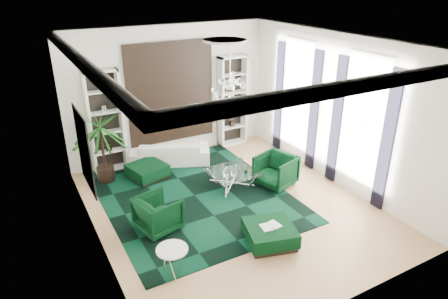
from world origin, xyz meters
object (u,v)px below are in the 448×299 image
sofa (170,152)px  armchair_left (158,213)px  armchair_right (276,171)px  ottoman_front (270,234)px  ottoman_side (148,172)px  side_table (173,262)px  palm (101,138)px  coffee_table (232,179)px

sofa → armchair_left: 3.30m
armchair_right → ottoman_front: size_ratio=0.95×
armchair_right → sofa: bearing=-161.8°
ottoman_side → side_table: (-0.84, -3.80, 0.08)m
sofa → side_table: sofa is taller
armchair_left → armchair_right: 3.33m
armchair_left → armchair_right: size_ratio=0.93×
ottoman_side → ottoman_front: (1.24, -3.87, -0.01)m
armchair_left → palm: size_ratio=0.34×
armchair_right → palm: bearing=-139.4°
sofa → coffee_table: size_ratio=1.96×
sofa → side_table: (-1.74, -4.43, -0.05)m
side_table → ottoman_side: bearing=77.6°
ottoman_side → coffee_table: bearing=-39.3°
armchair_right → palm: (-3.76, 2.34, 0.81)m
armchair_right → side_table: bearing=-80.2°
palm → armchair_left: bearing=-80.7°
armchair_left → ottoman_side: size_ratio=0.95×
ottoman_front → side_table: (-2.07, 0.07, 0.08)m
sofa → armchair_right: (1.85, -2.58, 0.09)m
coffee_table → ottoman_side: (-1.77, 1.44, 0.00)m
sofa → side_table: 4.76m
coffee_table → sofa: bearing=112.7°
ottoman_side → ottoman_front: 4.06m
sofa → armchair_right: armchair_right is taller
armchair_left → ottoman_side: bearing=-27.2°
sofa → ottoman_front: 4.51m
ottoman_front → ottoman_side: bearing=107.7°
palm → armchair_right: bearing=-31.9°
armchair_left → ottoman_side: (0.56, 2.34, -0.19)m
armchair_left → ottoman_front: bearing=-144.1°
armchair_left → ottoman_front: 2.37m
armchair_right → palm: 4.50m
armchair_left → armchair_right: (3.31, 0.39, 0.03)m
coffee_table → ottoman_side: 2.28m
coffee_table → armchair_left: bearing=-158.9°
ottoman_side → side_table: 3.90m
sofa → ottoman_side: (-0.90, -0.62, -0.13)m
ottoman_side → side_table: bearing=-102.4°
coffee_table → palm: palm is taller
armchair_right → ottoman_side: bearing=-142.9°
armchair_left → side_table: bearing=155.6°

